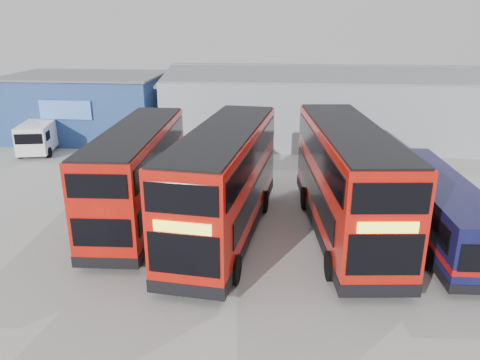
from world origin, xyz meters
TOP-DOWN VIEW (x-y plane):
  - ground_plane at (0.00, 0.00)m, footprint 120.00×120.00m
  - office_block at (-14.00, 17.99)m, footprint 12.30×8.32m
  - maintenance_shed at (8.00, 20.00)m, footprint 30.50×12.00m
  - double_decker_left at (-4.73, 1.56)m, footprint 3.11×10.98m
  - double_decker_centre at (-0.39, 0.27)m, footprint 4.10×11.92m
  - double_decker_right at (5.03, 0.91)m, footprint 4.02×12.01m
  - single_decker_blue at (9.03, 0.82)m, footprint 2.89×10.45m
  - panel_van at (-15.78, 13.03)m, footprint 3.05×5.46m

SIDE VIEW (x-z plane):
  - ground_plane at x=0.00m, z-range 0.00..0.00m
  - panel_van at x=-15.78m, z-range 0.13..2.39m
  - single_decker_blue at x=9.03m, z-range -0.01..2.79m
  - double_decker_left at x=-4.73m, z-range -0.01..4.59m
  - double_decker_centre at x=-0.39m, z-range -0.01..4.93m
  - double_decker_right at x=5.03m, z-range -0.01..4.98m
  - office_block at x=-14.00m, z-range 0.02..5.14m
  - maintenance_shed at x=8.00m, z-range -0.34..5.55m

